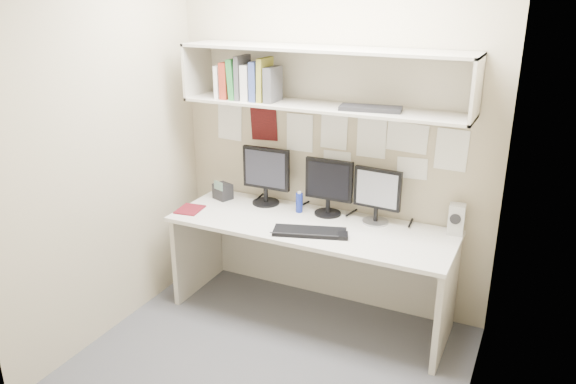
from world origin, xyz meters
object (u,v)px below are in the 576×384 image
at_px(monitor_left, 266,173).
at_px(maroon_notebook, 190,209).
at_px(desk, 311,270).
at_px(keyboard, 310,232).
at_px(desk_phone, 223,191).
at_px(speaker, 456,219).
at_px(monitor_center, 329,184).
at_px(monitor_right, 377,193).

relative_size(monitor_left, maroon_notebook, 2.12).
distance_m(desk, keyboard, 0.41).
xyz_separation_m(keyboard, maroon_notebook, (-0.97, 0.01, -0.01)).
height_order(monitor_left, desk_phone, monitor_left).
height_order(desk, monitor_left, monitor_left).
xyz_separation_m(monitor_left, speaker, (1.41, 0.04, -0.14)).
xyz_separation_m(monitor_left, maroon_notebook, (-0.45, -0.38, -0.24)).
relative_size(monitor_center, desk_phone, 2.55).
distance_m(monitor_left, monitor_right, 0.87).
bearing_deg(monitor_left, monitor_right, -0.44).
relative_size(monitor_left, keyboard, 0.90).
bearing_deg(desk, monitor_left, 154.99).
distance_m(monitor_right, desk_phone, 1.23).
bearing_deg(desk, maroon_notebook, -170.19).
relative_size(desk, monitor_left, 4.56).
relative_size(speaker, desk_phone, 1.27).
bearing_deg(speaker, desk_phone, 178.08).
bearing_deg(desk, keyboard, -70.63).
xyz_separation_m(monitor_center, speaker, (0.90, 0.04, -0.13)).
xyz_separation_m(desk, desk_phone, (-0.82, 0.16, 0.43)).
bearing_deg(keyboard, monitor_center, 75.41).
xyz_separation_m(desk, keyboard, (0.06, -0.16, 0.38)).
bearing_deg(monitor_center, speaker, 2.41).
relative_size(monitor_right, desk_phone, 2.43).
height_order(desk, maroon_notebook, maroon_notebook).
bearing_deg(desk_phone, speaker, 23.71).
bearing_deg(keyboard, desk_phone, 142.57).
relative_size(monitor_center, keyboard, 0.85).
xyz_separation_m(maroon_notebook, desk_phone, (0.09, 0.31, 0.06)).
distance_m(desk, desk_phone, 0.94).
relative_size(desk, keyboard, 4.10).
bearing_deg(monitor_center, monitor_right, -0.23).
bearing_deg(keyboard, monitor_right, 30.89).
bearing_deg(monitor_left, monitor_center, -0.44).
distance_m(monitor_left, desk_phone, 0.40).
relative_size(monitor_right, speaker, 1.90).
height_order(monitor_right, maroon_notebook, monitor_right).
relative_size(desk, monitor_center, 4.84).
relative_size(maroon_notebook, desk_phone, 1.28).
height_order(monitor_left, monitor_right, monitor_left).
xyz_separation_m(monitor_right, keyboard, (-0.34, -0.38, -0.21)).
relative_size(desk, maroon_notebook, 9.65).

